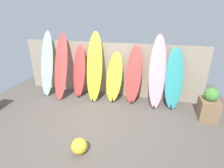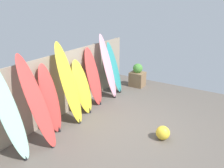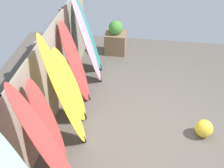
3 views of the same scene
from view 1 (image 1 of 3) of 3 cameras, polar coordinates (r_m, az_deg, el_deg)
name	(u,v)px [view 1 (image 1 of 3)]	position (r m, az deg, el deg)	size (l,w,h in m)	color
ground	(90,126)	(4.63, -7.16, -13.50)	(7.68, 7.68, 0.00)	#5B544C
fence_back	(110,69)	(5.94, -0.72, 4.79)	(6.08, 0.11, 1.80)	gray
surfboard_seafoam_0	(47,64)	(6.39, -20.47, 6.07)	(0.49, 0.77, 2.14)	#9ED6BC
surfboard_red_1	(61,67)	(5.98, -16.32, 5.35)	(0.48, 0.87, 2.10)	#D13D38
surfboard_red_2	(79,72)	(5.95, -10.64, 3.97)	(0.51, 0.55, 1.74)	#D13D38
surfboard_yellow_3	(94,68)	(5.57, -5.75, 5.36)	(0.55, 0.71, 2.18)	yellow
surfboard_yellow_4	(114,77)	(5.58, 0.73, 2.17)	(0.59, 0.65, 1.56)	yellow
surfboard_red_5	(134,75)	(5.48, 7.07, 2.95)	(0.56, 0.61, 1.80)	#D13D38
surfboard_pink_6	(157,73)	(5.30, 14.57, 3.64)	(0.53, 0.68, 2.14)	pink
surfboard_teal_7	(174,79)	(5.44, 19.55, 1.46)	(0.56, 0.61, 1.79)	teal
planter_box	(209,105)	(5.38, 29.08, -6.13)	(0.47, 0.54, 0.90)	#846647
beach_ball	(79,146)	(3.85, -10.62, -19.28)	(0.33, 0.33, 0.33)	yellow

